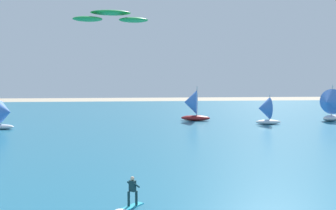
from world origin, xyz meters
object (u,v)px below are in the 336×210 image
Objects in this scene: kitesurfer at (130,197)px; sailboat_center_horizon at (4,115)px; sailboat_leading at (191,105)px; sailboat_far_right at (330,105)px; sailboat_far_left at (265,111)px; kite at (111,17)px.

kitesurfer is 0.45× the size of sailboat_center_horizon.
sailboat_leading is (25.27, 7.14, 0.49)m from sailboat_center_horizon.
sailboat_center_horizon is at bearing -173.85° from sailboat_far_right.
kitesurfer is 0.36× the size of sailboat_leading.
kitesurfer is 35.52m from sailboat_center_horizon.
sailboat_center_horizon is 0.98× the size of sailboat_far_left.
sailboat_leading is at bearing 151.64° from sailboat_far_left.
sailboat_far_left is at bearing -28.36° from sailboat_leading.
sailboat_far_left reaches higher than sailboat_center_horizon.
sailboat_leading is at bearing 72.25° from kite.
sailboat_center_horizon is 0.79× the size of sailboat_leading.
kitesurfer is 0.35× the size of sailboat_far_right.
sailboat_far_right is (30.75, 29.48, -8.65)m from kite.
sailboat_far_right is at bearing -6.09° from sailboat_leading.
kite is 30.27m from sailboat_center_horizon.
sailboat_far_left is at bearing -164.60° from sailboat_far_right.
kite is at bearing -136.21° from sailboat_far_right.
kite is at bearing -58.34° from sailboat_center_horizon.
sailboat_leading is at bearing 77.15° from kitesurfer.
sailboat_far_right is (20.61, -2.20, 0.08)m from sailboat_leading.
sailboat_far_left is (18.47, 33.37, 1.34)m from kitesurfer.
sailboat_leading reaches higher than kitesurfer.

